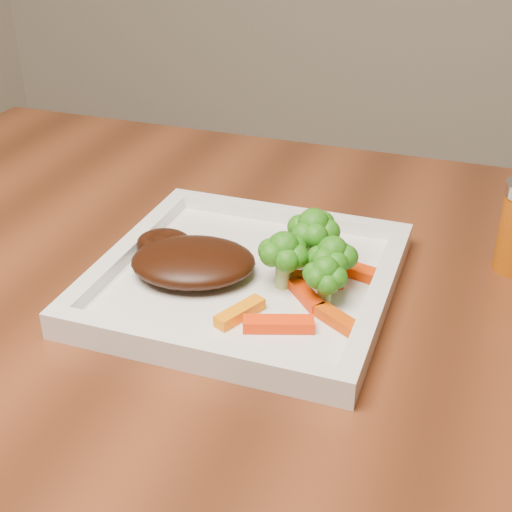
% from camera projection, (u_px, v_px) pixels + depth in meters
% --- Properties ---
extents(plate, '(0.27, 0.27, 0.01)m').
position_uv_depth(plate, '(246.00, 283.00, 0.68)').
color(plate, white).
rests_on(plate, dining_table).
extents(steak, '(0.14, 0.12, 0.03)m').
position_uv_depth(steak, '(193.00, 262.00, 0.67)').
color(steak, black).
rests_on(steak, plate).
extents(broccoli_0, '(0.06, 0.06, 0.07)m').
position_uv_depth(broccoli_0, '(313.00, 234.00, 0.67)').
color(broccoli_0, '#196210').
rests_on(broccoli_0, plate).
extents(broccoli_1, '(0.06, 0.06, 0.06)m').
position_uv_depth(broccoli_1, '(332.00, 259.00, 0.64)').
color(broccoli_1, '#1D6F12').
rests_on(broccoli_1, plate).
extents(broccoli_2, '(0.05, 0.05, 0.06)m').
position_uv_depth(broccoli_2, '(325.00, 275.00, 0.62)').
color(broccoli_2, '#156C12').
rests_on(broccoli_2, plate).
extents(broccoli_3, '(0.07, 0.07, 0.06)m').
position_uv_depth(broccoli_3, '(283.00, 257.00, 0.65)').
color(broccoli_3, '#1E6611').
rests_on(broccoli_3, plate).
extents(carrot_0, '(0.06, 0.03, 0.01)m').
position_uv_depth(carrot_0, '(279.00, 324.00, 0.60)').
color(carrot_0, '#FF3104').
rests_on(carrot_0, plate).
extents(carrot_1, '(0.05, 0.04, 0.01)m').
position_uv_depth(carrot_1, '(340.00, 321.00, 0.60)').
color(carrot_1, '#C73F03').
rests_on(carrot_1, plate).
extents(carrot_2, '(0.03, 0.05, 0.01)m').
position_uv_depth(carrot_2, '(240.00, 312.00, 0.61)').
color(carrot_2, orange).
rests_on(carrot_2, plate).
extents(carrot_3, '(0.06, 0.03, 0.01)m').
position_uv_depth(carrot_3, '(360.00, 272.00, 0.67)').
color(carrot_3, red).
rests_on(carrot_3, plate).
extents(carrot_4, '(0.05, 0.05, 0.01)m').
position_uv_depth(carrot_4, '(291.00, 244.00, 0.72)').
color(carrot_4, '#F64404').
rests_on(carrot_4, plate).
extents(carrot_5, '(0.04, 0.04, 0.01)m').
position_uv_depth(carrot_5, '(306.00, 296.00, 0.64)').
color(carrot_5, red).
rests_on(carrot_5, plate).
extents(carrot_6, '(0.06, 0.03, 0.01)m').
position_uv_depth(carrot_6, '(312.00, 279.00, 0.66)').
color(carrot_6, '#FF3E04').
rests_on(carrot_6, plate).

